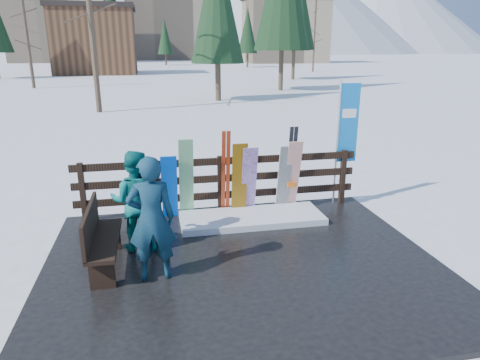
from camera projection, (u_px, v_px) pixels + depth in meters
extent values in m
plane|color=white|center=(243.00, 267.00, 6.60)|extent=(700.00, 700.00, 0.00)
cube|color=black|center=(243.00, 265.00, 6.59)|extent=(6.00, 5.00, 0.08)
cube|color=black|center=(83.00, 193.00, 7.97)|extent=(0.10, 0.10, 1.15)
cube|color=black|center=(154.00, 189.00, 8.22)|extent=(0.10, 0.10, 1.15)
cube|color=black|center=(220.00, 184.00, 8.47)|extent=(0.10, 0.10, 1.15)
cube|color=black|center=(283.00, 181.00, 8.72)|extent=(0.10, 0.10, 1.15)
cube|color=black|center=(343.00, 177.00, 8.97)|extent=(0.10, 0.10, 1.15)
cube|color=black|center=(220.00, 195.00, 8.54)|extent=(5.60, 0.05, 0.14)
cube|color=black|center=(220.00, 178.00, 8.43)|extent=(5.60, 0.05, 0.14)
cube|color=black|center=(220.00, 161.00, 8.33)|extent=(5.60, 0.05, 0.14)
cube|color=white|center=(252.00, 218.00, 8.16)|extent=(2.70, 1.00, 0.12)
cube|color=black|center=(105.00, 240.00, 6.31)|extent=(0.40, 1.50, 0.06)
cube|color=black|center=(102.00, 273.00, 5.81)|extent=(0.34, 0.06, 0.45)
cube|color=black|center=(110.00, 237.00, 6.94)|extent=(0.34, 0.06, 0.45)
cube|color=black|center=(90.00, 224.00, 6.19)|extent=(0.05, 1.50, 0.50)
cube|color=#065CF4|center=(170.00, 188.00, 8.05)|extent=(0.30, 0.36, 1.29)
cube|color=white|center=(186.00, 179.00, 8.07)|extent=(0.27, 0.40, 1.60)
cube|color=orange|center=(239.00, 179.00, 8.28)|extent=(0.30, 0.21, 1.45)
cube|color=silver|center=(249.00, 181.00, 8.33)|extent=(0.29, 0.32, 1.38)
cube|color=black|center=(284.00, 179.00, 8.47)|extent=(0.27, 0.29, 1.37)
cube|color=white|center=(292.00, 176.00, 8.49)|extent=(0.29, 0.36, 1.46)
cube|color=#A93214|center=(223.00, 173.00, 8.26)|extent=(0.07, 0.25, 1.69)
cube|color=#A93214|center=(228.00, 173.00, 8.27)|extent=(0.08, 0.25, 1.69)
cube|color=black|center=(289.00, 169.00, 8.50)|extent=(0.08, 0.24, 1.73)
cube|color=black|center=(293.00, 169.00, 8.52)|extent=(0.08, 0.24, 1.73)
cylinder|color=silver|center=(337.00, 143.00, 8.77)|extent=(0.04, 0.04, 2.60)
cube|color=blue|center=(348.00, 123.00, 8.69)|extent=(0.42, 0.02, 1.60)
imported|color=#15495B|center=(151.00, 219.00, 5.90)|extent=(0.66, 0.44, 1.80)
imported|color=#0C6867|center=(135.00, 201.00, 6.84)|extent=(0.89, 0.75, 1.65)
cube|color=tan|center=(59.00, 23.00, 102.75)|extent=(22.00, 14.00, 18.00)
cube|color=gray|center=(172.00, 21.00, 126.24)|extent=(26.00, 16.00, 22.00)
cube|color=tan|center=(285.00, 32.00, 99.22)|extent=(18.00, 12.00, 14.00)
cube|color=brown|center=(95.00, 42.00, 55.40)|extent=(10.00, 8.00, 8.00)
cube|color=black|center=(92.00, 7.00, 54.13)|extent=(10.50, 8.40, 0.60)
cone|color=black|center=(217.00, 24.00, 26.40)|extent=(3.37, 3.37, 9.37)
cone|color=black|center=(283.00, 8.00, 32.72)|extent=(4.45, 4.45, 12.35)
cylinder|color=#382B1E|center=(27.00, 33.00, 35.04)|extent=(0.28, 0.28, 8.84)
cone|color=black|center=(295.00, 19.00, 44.91)|extent=(4.44, 4.44, 12.33)
cylinder|color=#382B1E|center=(314.00, 35.00, 60.81)|extent=(0.28, 0.28, 10.13)
cone|color=black|center=(113.00, 28.00, 59.87)|extent=(4.33, 4.33, 12.01)
cone|color=black|center=(248.00, 39.00, 75.65)|extent=(3.49, 3.49, 9.69)
cone|color=black|center=(165.00, 43.00, 85.33)|extent=(3.05, 3.05, 8.49)
cone|color=white|center=(379.00, 7.00, 339.67)|extent=(180.00, 180.00, 70.00)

